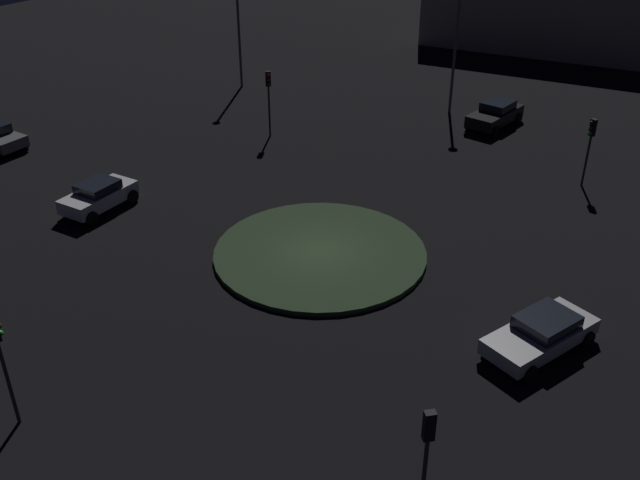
{
  "coord_description": "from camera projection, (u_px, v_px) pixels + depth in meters",
  "views": [
    {
      "loc": [
        -22.47,
        -15.96,
        16.56
      ],
      "look_at": [
        0.0,
        0.0,
        0.78
      ],
      "focal_mm": 40.43,
      "sensor_mm": 36.0,
      "label": 1
    }
  ],
  "objects": [
    {
      "name": "ground_plane",
      "position": [
        320.0,
        255.0,
        32.14
      ],
      "size": [
        116.18,
        116.18,
        0.0
      ],
      "primitive_type": "plane",
      "color": "black"
    },
    {
      "name": "roundabout_island",
      "position": [
        320.0,
        253.0,
        32.09
      ],
      "size": [
        9.48,
        9.48,
        0.23
      ],
      "primitive_type": "cylinder",
      "color": "#2D4228",
      "rests_on": "ground_plane"
    },
    {
      "name": "car_silver",
      "position": [
        541.0,
        333.0,
        26.02
      ],
      "size": [
        4.87,
        3.18,
        1.36
      ],
      "rotation": [
        0.0,
        0.0,
        2.82
      ],
      "color": "silver",
      "rests_on": "ground_plane"
    },
    {
      "name": "car_black",
      "position": [
        495.0,
        114.0,
        45.69
      ],
      "size": [
        4.52,
        2.37,
        1.58
      ],
      "rotation": [
        0.0,
        0.0,
        3.06
      ],
      "color": "black",
      "rests_on": "ground_plane"
    },
    {
      "name": "car_white",
      "position": [
        99.0,
        195.0,
        35.59
      ],
      "size": [
        3.94,
        2.23,
        1.49
      ],
      "rotation": [
        0.0,
        0.0,
        0.08
      ],
      "color": "white",
      "rests_on": "ground_plane"
    },
    {
      "name": "traffic_light_southeast",
      "position": [
        590.0,
        139.0,
        37.08
      ],
      "size": [
        0.4,
        0.37,
        3.73
      ],
      "rotation": [
        0.0,
        0.0,
        2.67
      ],
      "color": "#2D2D2D",
      "rests_on": "ground_plane"
    },
    {
      "name": "traffic_light_northeast",
      "position": [
        269.0,
        91.0,
        43.13
      ],
      "size": [
        0.38,
        0.39,
        4.08
      ],
      "rotation": [
        0.0,
        0.0,
        -2.31
      ],
      "color": "#2D2D2D",
      "rests_on": "ground_plane"
    },
    {
      "name": "traffic_light_southwest",
      "position": [
        427.0,
        445.0,
        18.39
      ],
      "size": [
        0.38,
        0.39,
        4.01
      ],
      "rotation": [
        0.0,
        0.0,
        0.81
      ],
      "color": "#2D2D2D",
      "rests_on": "ground_plane"
    },
    {
      "name": "traffic_light_west",
      "position": [
        0.0,
        348.0,
        21.64
      ],
      "size": [
        0.37,
        0.33,
        4.18
      ],
      "rotation": [
        0.0,
        0.0,
        -0.13
      ],
      "color": "#2D2D2D",
      "rests_on": "ground_plane"
    },
    {
      "name": "streetlamp_northeast",
      "position": [
        237.0,
        5.0,
        50.24
      ],
      "size": [
        0.51,
        0.51,
        9.25
      ],
      "color": "#4C4C51",
      "rests_on": "ground_plane"
    },
    {
      "name": "streetlamp_east",
      "position": [
        457.0,
        29.0,
        45.6
      ],
      "size": [
        0.58,
        0.58,
        7.97
      ],
      "color": "#4C4C51",
      "rests_on": "ground_plane"
    },
    {
      "name": "store_building",
      "position": [
        627.0,
        10.0,
        59.68
      ],
      "size": [
        15.89,
        33.48,
        7.02
      ],
      "rotation": [
        0.0,
        0.0,
        8.02
      ],
      "color": "#ADA893",
      "rests_on": "ground_plane"
    }
  ]
}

